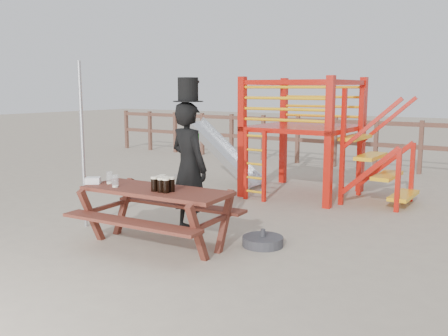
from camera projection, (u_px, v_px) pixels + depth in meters
ground at (166, 242)px, 6.23m from camera, size 60.00×60.00×0.00m
back_fence at (355, 138)px, 11.89m from camera, size 15.09×0.09×1.20m
playground_fort at (299, 135)px, 8.95m from camera, size 4.71×1.84×2.10m
picnic_table at (157, 210)px, 6.01m from camera, size 1.91×1.38×0.71m
man_with_hat at (189, 164)px, 6.55m from camera, size 0.72×0.57×2.04m
metal_pole at (83, 146)px, 6.76m from camera, size 0.05×0.05×2.26m
parasol_base at (263, 241)px, 6.07m from camera, size 0.50×0.50×0.21m
paper_bag at (93, 180)px, 6.30m from camera, size 0.23×0.22×0.08m
stout_pints at (163, 184)px, 5.84m from camera, size 0.27×0.25×0.17m
empty_glasses at (112, 180)px, 6.18m from camera, size 0.31×0.21×0.15m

